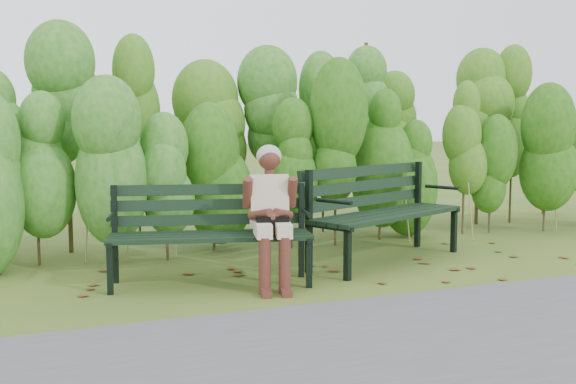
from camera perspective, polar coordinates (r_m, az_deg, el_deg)
name	(u,v)px	position (r m, az deg, el deg)	size (l,w,h in m)	color
ground	(302,277)	(6.24, 1.21, -7.17)	(80.00, 80.00, 0.00)	#3C5422
footpath	(442,350)	(4.38, 12.94, -12.93)	(60.00, 2.50, 0.01)	#474749
hedge_band	(239,136)	(7.83, -4.16, 4.74)	(11.04, 1.67, 2.42)	#47381E
leaf_litter	(317,273)	(6.37, 2.49, -6.87)	(5.68, 2.26, 0.01)	brown
bench_left	(210,226)	(5.94, -6.61, -2.84)	(1.82, 0.96, 0.87)	black
bench_right	(379,205)	(6.94, 7.71, -1.10)	(2.03, 1.38, 0.97)	black
seated_woman	(271,206)	(5.78, -1.48, -1.22)	(0.50, 0.74, 1.22)	beige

